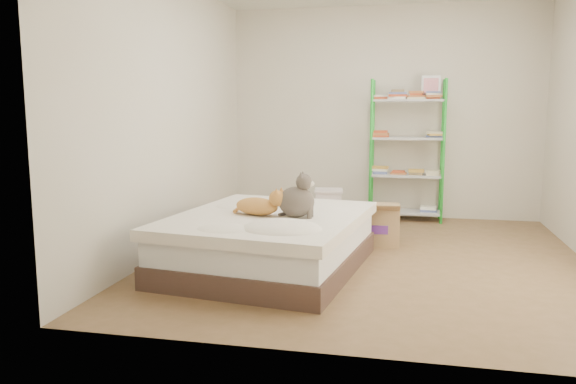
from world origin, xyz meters
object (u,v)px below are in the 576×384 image
(orange_cat, at_px, (257,204))
(cardboard_box, at_px, (371,224))
(grey_cat, at_px, (296,195))
(white_bin, at_px, (329,205))
(shelf_unit, at_px, (407,150))
(bed, at_px, (269,241))

(orange_cat, relative_size, cardboard_box, 0.82)
(grey_cat, height_order, white_bin, grey_cat)
(grey_cat, distance_m, cardboard_box, 1.38)
(shelf_unit, distance_m, cardboard_box, 1.49)
(shelf_unit, relative_size, cardboard_box, 3.07)
(bed, xyz_separation_m, shelf_unit, (1.12, 2.40, 0.63))
(bed, xyz_separation_m, orange_cat, (-0.09, -0.05, 0.33))
(shelf_unit, bearing_deg, cardboard_box, -104.31)
(cardboard_box, bearing_deg, orange_cat, -129.43)
(grey_cat, xyz_separation_m, shelf_unit, (0.87, 2.47, 0.21))
(grey_cat, height_order, shelf_unit, shelf_unit)
(bed, xyz_separation_m, grey_cat, (0.25, -0.07, 0.42))
(orange_cat, bearing_deg, shelf_unit, 80.85)
(shelf_unit, bearing_deg, white_bin, -163.94)
(orange_cat, xyz_separation_m, grey_cat, (0.34, -0.02, 0.09))
(orange_cat, xyz_separation_m, shelf_unit, (1.22, 2.45, 0.30))
(grey_cat, bearing_deg, white_bin, 1.91)
(grey_cat, xyz_separation_m, white_bin, (-0.04, 2.21, -0.46))
(orange_cat, height_order, shelf_unit, shelf_unit)
(grey_cat, relative_size, white_bin, 0.94)
(orange_cat, distance_m, grey_cat, 0.35)
(grey_cat, relative_size, cardboard_box, 0.64)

